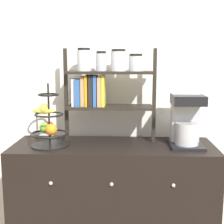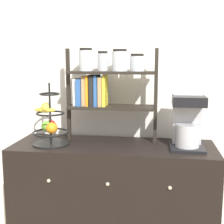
% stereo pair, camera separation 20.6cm
% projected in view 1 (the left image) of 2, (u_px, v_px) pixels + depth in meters
% --- Properties ---
extents(wall_back, '(7.00, 0.05, 2.60)m').
position_uv_depth(wall_back, '(115.00, 72.00, 2.30)').
color(wall_back, silver).
rests_on(wall_back, ground_plane).
extents(sideboard, '(1.36, 0.49, 0.82)m').
position_uv_depth(sideboard, '(113.00, 202.00, 2.17)').
color(sideboard, black).
rests_on(sideboard, ground_plane).
extents(coffee_maker, '(0.22, 0.26, 0.34)m').
position_uv_depth(coffee_maker, '(186.00, 120.00, 2.07)').
color(coffee_maker, black).
rests_on(coffee_maker, sideboard).
extents(fruit_stand, '(0.25, 0.25, 0.42)m').
position_uv_depth(fruit_stand, '(48.00, 126.00, 2.06)').
color(fruit_stand, black).
rests_on(fruit_stand, sideboard).
extents(shelf_hutch, '(0.63, 0.20, 0.65)m').
position_uv_depth(shelf_hutch, '(102.00, 82.00, 2.13)').
color(shelf_hutch, black).
rests_on(shelf_hutch, sideboard).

